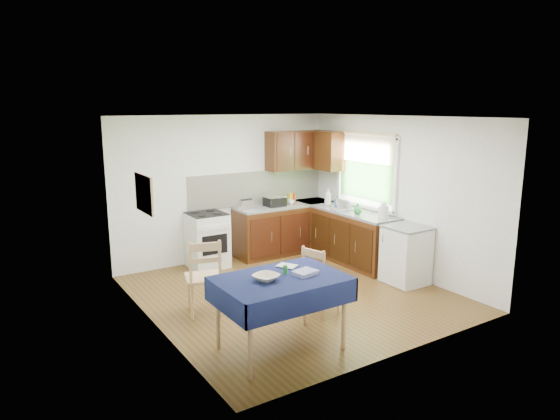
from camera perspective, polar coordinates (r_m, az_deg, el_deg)
floor at (r=7.27m, az=1.39°, el=-9.53°), size 4.20×4.20×0.00m
ceiling at (r=6.77m, az=1.50°, el=10.58°), size 4.00×4.20×0.02m
wall_back at (r=8.71m, az=-6.30°, el=2.53°), size 4.00×0.02×2.50m
wall_front at (r=5.35m, az=14.12°, el=-3.68°), size 4.00×0.02×2.50m
wall_left at (r=6.06m, az=-14.48°, el=-1.90°), size 0.02×4.20×2.50m
wall_right at (r=8.18m, az=13.15°, el=1.69°), size 0.02×4.20×2.50m
base_cabinets at (r=8.86m, az=4.16°, el=-2.68°), size 1.90×2.30×0.86m
worktop_back at (r=9.03m, az=0.59°, el=0.54°), size 1.90×0.60×0.04m
worktop_right at (r=8.51m, az=8.50°, el=-0.28°), size 0.60×1.70×0.04m
worktop_corner at (r=9.39m, az=3.91°, el=0.96°), size 0.60×0.60×0.04m
splashback at (r=9.00m, az=-2.54°, el=2.57°), size 2.70×0.02×0.60m
upper_cabinets at (r=9.15m, az=3.11°, el=6.82°), size 1.20×0.85×0.70m
stove at (r=8.40m, az=-8.33°, el=-3.40°), size 0.60×0.61×0.92m
window at (r=8.60m, az=9.81°, el=5.01°), size 0.04×1.48×1.26m
fridge at (r=7.78m, az=14.21°, el=-5.00°), size 0.58×0.60×0.89m
corkboard at (r=6.28m, az=-15.25°, el=1.79°), size 0.04×0.62×0.47m
dining_table at (r=5.45m, az=0.10°, el=-8.77°), size 1.38×0.93×0.84m
chair_far at (r=6.48m, az=-8.66°, el=-7.32°), size 0.56×0.56×1.02m
chair_near at (r=6.45m, az=4.48°, el=-7.82°), size 0.49×0.49×0.91m
toaster at (r=8.54m, az=-3.86°, el=0.60°), size 0.25×0.15×0.19m
sandwich_press at (r=8.85m, az=-0.61°, el=1.07°), size 0.33×0.29×0.19m
sauce_bottle at (r=9.00m, az=1.60°, el=1.26°), size 0.04×0.04×0.20m
yellow_packet at (r=9.16m, az=1.30°, el=1.39°), size 0.13×0.09×0.17m
dish_rack at (r=8.62m, az=7.26°, el=0.20°), size 0.39×0.30×0.19m
kettle at (r=8.04m, az=11.75°, el=-0.11°), size 0.16×0.16×0.27m
cup at (r=9.00m, az=1.28°, el=0.93°), size 0.14×0.14×0.09m
soap_bottle_a at (r=8.88m, az=5.50°, el=1.47°), size 0.17×0.17×0.31m
soap_bottle_b at (r=8.83m, az=6.58°, el=0.97°), size 0.12×0.12×0.19m
soap_bottle_c at (r=8.29m, az=8.88°, el=0.15°), size 0.14×0.14×0.18m
plate_bowl at (r=5.32m, az=-1.59°, el=-7.71°), size 0.33×0.33×0.07m
book at (r=5.69m, az=0.44°, el=-6.65°), size 0.25×0.27×0.02m
spice_jar at (r=5.51m, az=0.59°, el=-6.81°), size 0.05×0.05×0.10m
tea_towel at (r=5.50m, az=2.88°, el=-7.16°), size 0.28×0.24×0.04m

